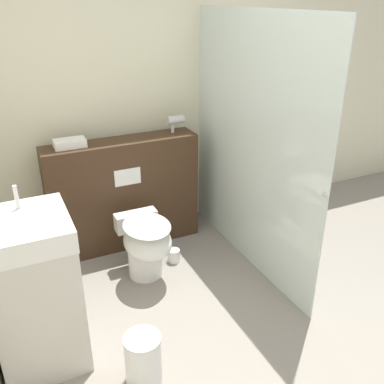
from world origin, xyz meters
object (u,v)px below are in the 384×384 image
at_px(toilet, 146,244).
at_px(sink_vanity, 35,292).
at_px(waste_bin, 143,359).
at_px(hair_drier, 176,120).

distance_m(toilet, sink_vanity, 1.01).
relative_size(sink_vanity, waste_bin, 3.42).
bearing_deg(hair_drier, waste_bin, -119.99).
bearing_deg(toilet, hair_drier, 48.16).
xyz_separation_m(sink_vanity, hair_drier, (1.37, 1.09, 0.58)).
bearing_deg(sink_vanity, hair_drier, 38.43).
bearing_deg(sink_vanity, toilet, 30.73).
bearing_deg(waste_bin, toilet, 69.10).
height_order(toilet, waste_bin, toilet).
relative_size(toilet, sink_vanity, 0.50).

